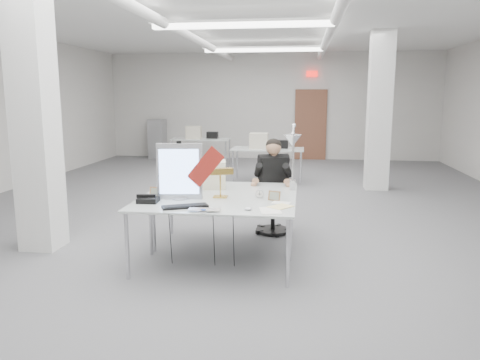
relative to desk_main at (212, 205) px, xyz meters
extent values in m
cube|color=#5C5C5E|center=(0.00, 2.50, -0.75)|extent=(10.00, 14.00, 0.02)
cube|color=white|center=(0.00, 2.50, 2.47)|extent=(10.00, 14.00, 0.02)
cube|color=silver|center=(0.00, 9.51, 0.86)|extent=(10.00, 0.02, 3.20)
cube|color=white|center=(-2.30, 0.50, 0.86)|extent=(0.45, 0.45, 3.20)
cube|color=white|center=(2.50, 5.00, 0.86)|extent=(0.45, 0.45, 3.20)
cube|color=brown|center=(1.20, 9.44, 0.31)|extent=(0.95, 0.08, 2.10)
cube|color=red|center=(1.20, 9.40, 1.81)|extent=(0.32, 0.06, 0.16)
cylinder|color=silver|center=(-1.20, 2.50, 2.28)|extent=(0.16, 13.60, 0.16)
cylinder|color=silver|center=(1.40, 2.50, 2.28)|extent=(0.16, 13.60, 0.16)
cube|color=white|center=(0.00, 2.50, 2.24)|extent=(2.80, 0.14, 0.08)
cube|color=white|center=(0.00, 6.50, 2.24)|extent=(2.80, 0.14, 0.08)
cube|color=silver|center=(0.00, 0.00, 0.00)|extent=(1.80, 0.90, 0.02)
cube|color=silver|center=(0.00, 0.90, 0.00)|extent=(1.80, 0.90, 0.02)
cube|color=silver|center=(0.20, 5.50, 0.00)|extent=(1.60, 0.80, 0.02)
cube|color=silver|center=(-1.80, 7.70, 0.00)|extent=(1.60, 0.80, 0.02)
cube|color=gray|center=(-3.50, 9.15, -0.14)|extent=(0.45, 0.55, 1.20)
cube|color=#AFAFB3|center=(-0.41, 0.20, 0.33)|extent=(0.52, 0.12, 0.64)
cube|color=maroon|center=(-0.11, 0.16, 0.40)|extent=(0.44, 0.06, 0.48)
cube|color=black|center=(-0.25, -0.20, 0.02)|extent=(0.50, 0.34, 0.02)
imported|color=silver|center=(-0.02, -0.39, 0.03)|extent=(0.34, 0.22, 0.03)
ellipsoid|color=silver|center=(0.42, -0.24, 0.03)|extent=(0.09, 0.08, 0.03)
cube|color=black|center=(-0.72, -0.02, 0.04)|extent=(0.23, 0.21, 0.06)
cube|color=#B87D4F|center=(-0.73, 0.28, 0.07)|extent=(0.15, 0.06, 0.11)
cube|color=#9A6C42|center=(0.66, 0.25, 0.07)|extent=(0.15, 0.08, 0.11)
cylinder|color=#AFB0B4|center=(0.48, 0.37, 0.06)|extent=(0.10, 0.03, 0.10)
cube|color=white|center=(0.65, -0.23, 0.02)|extent=(0.26, 0.33, 0.01)
cube|color=#FFE998|center=(0.74, -0.05, 0.02)|extent=(0.30, 0.31, 0.01)
cube|color=white|center=(0.74, 0.13, 0.02)|extent=(0.23, 0.18, 0.01)
cube|color=beige|center=(-0.19, 0.91, 0.18)|extent=(0.42, 0.40, 0.34)
camera|label=1|loc=(0.95, -4.89, 1.18)|focal=35.00mm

